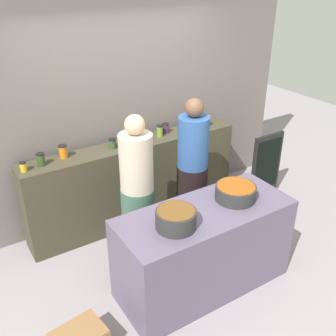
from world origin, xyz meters
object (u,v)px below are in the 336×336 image
Objects in this scene: preserve_jar_4 at (122,141)px; cooking_pot_left at (176,219)px; preserve_jar_9 at (192,121)px; preserve_jar_2 at (63,152)px; preserve_jar_1 at (41,159)px; preserve_jar_10 at (206,121)px; chalkboard_sign at (266,167)px; preserve_jar_7 at (165,128)px; preserve_jar_0 at (23,167)px; cook_in_cap at (192,178)px; preserve_jar_3 at (112,143)px; cook_with_tongs at (138,202)px; preserve_jar_6 at (160,131)px; preserve_jar_5 at (143,136)px; cooking_pot_center at (236,192)px; preserve_jar_8 at (184,124)px.

cooking_pot_left is at bearing -98.11° from preserve_jar_4.
preserve_jar_2 is at bearing -179.77° from preserve_jar_9.
cooking_pot_left is at bearing -64.42° from preserve_jar_1.
preserve_jar_10 is 0.16× the size of chalkboard_sign.
preserve_jar_1 is at bearing -177.82° from preserve_jar_7.
preserve_jar_0 is 0.06× the size of cook_in_cap.
preserve_jar_4 is at bearing 131.03° from cook_in_cap.
cook_with_tongs reaches higher than preserve_jar_3.
cook_with_tongs is (-0.74, -0.78, -0.34)m from preserve_jar_6.
preserve_jar_10 is at bearing 0.04° from preserve_jar_0.
cook_with_tongs is (-0.86, -0.84, -0.33)m from preserve_jar_7.
preserve_jar_0 is 0.75× the size of preserve_jar_9.
chalkboard_sign is (1.60, -0.49, -0.64)m from preserve_jar_5.
preserve_jar_2 is 0.41× the size of cooking_pot_left.
preserve_jar_10 reaches higher than preserve_jar_1.
preserve_jar_10 reaches higher than preserve_jar_7.
cook_in_cap is at bearing 89.01° from cooking_pot_center.
cooking_pot_left is (-0.85, -1.53, -0.13)m from preserve_jar_7.
preserve_jar_0 is 2.15m from preserve_jar_9.
preserve_jar_10 is 0.38× the size of cooking_pot_center.
cooking_pot_center is (0.00, -1.39, -0.16)m from preserve_jar_6.
preserve_jar_2 is at bearing -179.74° from preserve_jar_7.
preserve_jar_5 is (1.40, 0.03, 0.01)m from preserve_jar_0.
chalkboard_sign is (2.11, 0.28, -0.30)m from cook_with_tongs.
preserve_jar_0 is 0.70× the size of preserve_jar_4.
preserve_jar_9 is 0.18m from preserve_jar_10.
preserve_jar_0 is at bearing 179.96° from preserve_jar_4.
preserve_jar_9 is at bearing 5.18° from preserve_jar_5.
preserve_jar_5 is (1.21, -0.01, -0.01)m from preserve_jar_1.
preserve_jar_6 is 1.40m from cooking_pot_center.
preserve_jar_9 is 0.93× the size of preserve_jar_10.
preserve_jar_5 is 0.35× the size of cooking_pot_left.
preserve_jar_6 reaches higher than chalkboard_sign.
preserve_jar_4 is 0.42× the size of cooking_pot_left.
preserve_jar_1 is 0.94× the size of preserve_jar_2.
cook_with_tongs reaches higher than preserve_jar_6.
preserve_jar_4 is 1.16× the size of preserve_jar_8.
cook_in_cap is at bearing 8.70° from cook_with_tongs.
preserve_jar_1 is at bearing 131.89° from cook_with_tongs.
chalkboard_sign is (1.37, 0.89, -0.49)m from cooking_pot_center.
preserve_jar_3 is 0.87× the size of preserve_jar_8.
cooking_pot_left is (-0.73, -1.47, -0.14)m from preserve_jar_6.
preserve_jar_6 is 0.52m from preserve_jar_9.
cooking_pot_center is at bearing -146.78° from chalkboard_sign.
preserve_jar_10 reaches higher than cooking_pot_center.
preserve_jar_7 is at bearing 155.99° from chalkboard_sign.
preserve_jar_4 is 0.30m from preserve_jar_5.
preserve_jar_9 is at bearing 1.76° from preserve_jar_1.
preserve_jar_8 is at bearing 62.26° from cook_in_cap.
preserve_jar_3 is at bearing 156.19° from preserve_jar_4.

